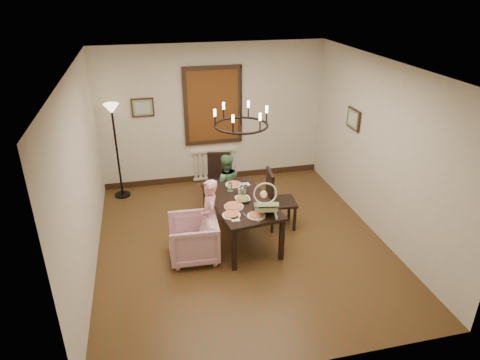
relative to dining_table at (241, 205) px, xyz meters
name	(u,v)px	position (x,y,z in m)	size (l,w,h in m)	color
room_shell	(237,154)	(-0.01, 0.26, 0.76)	(4.51, 5.00, 2.81)	#473418
dining_table	(241,205)	(0.00, 0.00, 0.00)	(1.07, 1.66, 0.73)	black
chair_far	(219,180)	(-0.12, 1.28, -0.16)	(0.43, 0.43, 0.97)	black
chair_right	(282,199)	(0.76, 0.26, -0.12)	(0.46, 0.46, 1.05)	black
armchair	(193,239)	(-0.81, -0.32, -0.31)	(0.72, 0.74, 0.67)	#E6B0C3
elderly_woman	(210,222)	(-0.53, -0.17, -0.15)	(0.36, 0.24, 0.99)	#E5A1A8
seated_man	(226,190)	(-0.07, 0.89, -0.17)	(0.46, 0.36, 0.95)	#487A51
baby_bouncer	(266,203)	(0.26, -0.49, 0.25)	(0.37, 0.50, 0.33)	#B3CE8E
salad_bowl	(243,199)	(0.01, -0.05, 0.12)	(0.28, 0.28, 0.07)	white
pizza_platter	(234,206)	(-0.16, -0.21, 0.10)	(0.30, 0.30, 0.04)	tan
drinking_glass	(244,194)	(0.06, 0.06, 0.15)	(0.07, 0.07, 0.14)	silver
window_blinds	(213,106)	(-0.01, 2.35, 0.96)	(1.00, 0.03, 1.40)	#613413
radiator	(215,164)	(-0.01, 2.37, -0.29)	(0.92, 0.12, 0.62)	silver
picture_back	(143,108)	(-1.36, 2.36, 1.01)	(0.42, 0.03, 0.36)	black
picture_right	(353,119)	(2.20, 0.79, 1.01)	(0.42, 0.03, 0.36)	black
floor_lamp	(117,153)	(-1.91, 2.04, 0.26)	(0.30, 0.30, 1.80)	black
chandelier	(241,125)	(0.00, 0.00, 1.31)	(0.80, 0.80, 0.04)	black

